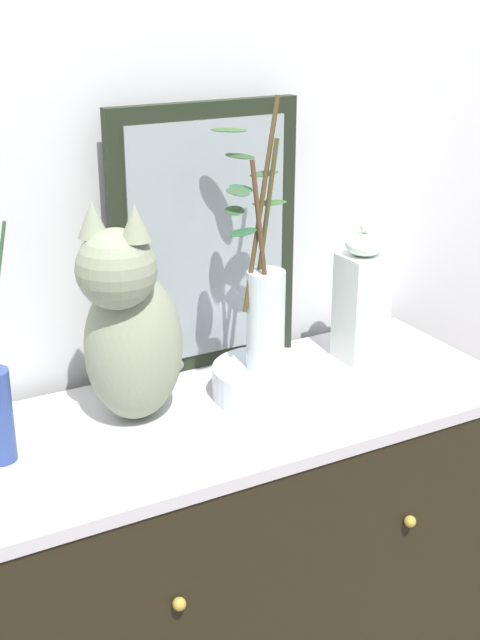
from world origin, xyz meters
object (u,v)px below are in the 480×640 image
object	(u,v)px
cat_sitting	(130,328)
vase_glass_clear	(264,302)
jar_lidded_porcelain	(362,298)
mirror_leaning	(206,240)
bowl_porcelain	(265,381)
sideboard	(240,601)

from	to	relation	value
cat_sitting	vase_glass_clear	distance (m)	0.26
cat_sitting	jar_lidded_porcelain	xyz separation A→B (m)	(0.54, 0.02, -0.04)
cat_sitting	vase_glass_clear	size ratio (longest dim) A/B	0.83
mirror_leaning	bowl_porcelain	bearing A→B (deg)	-80.83
cat_sitting	jar_lidded_porcelain	bearing A→B (deg)	2.32
sideboard	mirror_leaning	world-z (taller)	mirror_leaning
vase_glass_clear	mirror_leaning	bearing A→B (deg)	98.55
sideboard	jar_lidded_porcelain	size ratio (longest dim) A/B	3.64
mirror_leaning	jar_lidded_porcelain	xyz separation A→B (m)	(0.31, -0.13, -0.14)
mirror_leaning	jar_lidded_porcelain	distance (m)	0.36
mirror_leaning	jar_lidded_porcelain	world-z (taller)	mirror_leaning
mirror_leaning	bowl_porcelain	xyz separation A→B (m)	(0.03, -0.19, -0.25)
cat_sitting	vase_glass_clear	world-z (taller)	vase_glass_clear
vase_glass_clear	jar_lidded_porcelain	xyz separation A→B (m)	(0.28, 0.06, -0.06)
bowl_porcelain	jar_lidded_porcelain	distance (m)	0.30
mirror_leaning	vase_glass_clear	distance (m)	0.21
bowl_porcelain	jar_lidded_porcelain	size ratio (longest dim) A/B	0.68
cat_sitting	jar_lidded_porcelain	world-z (taller)	cat_sitting
bowl_porcelain	jar_lidded_porcelain	bearing A→B (deg)	12.41
jar_lidded_porcelain	mirror_leaning	bearing A→B (deg)	156.72
mirror_leaning	vase_glass_clear	world-z (taller)	vase_glass_clear
sideboard	mirror_leaning	bearing A→B (deg)	80.60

